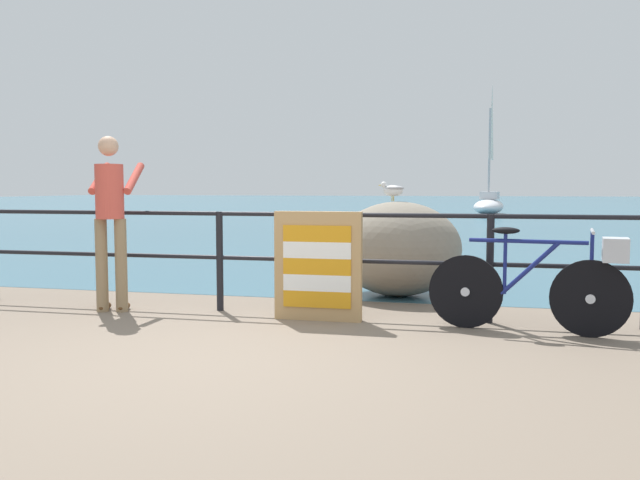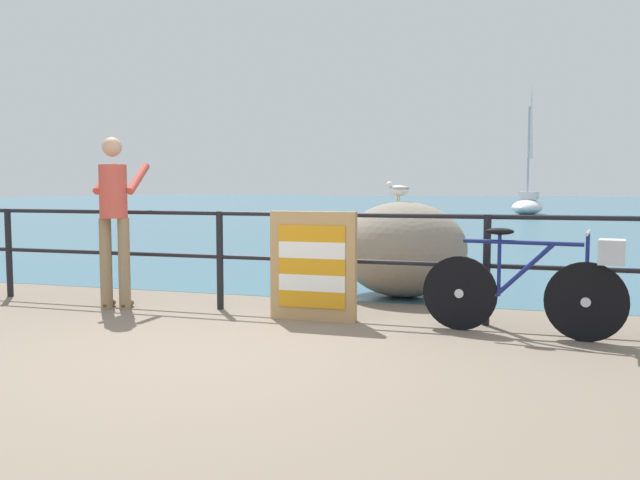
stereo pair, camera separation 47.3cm
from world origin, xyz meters
name	(u,v)px [view 2 (the right image)]	position (x,y,z in m)	size (l,w,h in m)	color
ground_plane	(454,223)	(0.00, 20.00, -0.05)	(120.00, 120.00, 0.10)	#756656
sea_surface	(489,204)	(0.00, 47.60, 0.00)	(120.00, 90.00, 0.01)	#38667A
promenade_railing	(280,250)	(0.00, 1.74, 0.64)	(9.47, 0.07, 1.02)	black
bicycle	(539,283)	(2.46, 1.37, 0.46)	(1.69, 0.48, 0.92)	black
person_at_railing	(115,214)	(-1.73, 1.46, 0.99)	(0.54, 0.67, 1.78)	#8C7251
folded_deckchair_stack	(313,266)	(0.42, 1.48, 0.52)	(0.84, 0.10, 1.04)	tan
breakwater_boulder_main	(403,249)	(1.01, 3.08, 0.55)	(1.47, 1.29, 1.10)	gray
seagull	(398,190)	(0.93, 3.17, 1.24)	(0.34, 0.20, 0.23)	gold
sailboat	(528,199)	(2.64, 27.10, 0.71)	(1.85, 4.53, 6.16)	white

